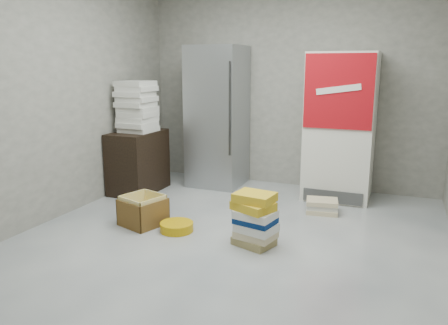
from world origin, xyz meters
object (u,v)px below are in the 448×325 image
at_px(steel_fridge, 218,117).
at_px(cardboard_box, 143,213).
at_px(coke_cooler, 340,127).
at_px(phonebook_stack_main, 255,220).
at_px(wood_shelf, 138,162).

xyz_separation_m(steel_fridge, cardboard_box, (-0.09, -1.78, -0.82)).
relative_size(coke_cooler, phonebook_stack_main, 3.51).
xyz_separation_m(wood_shelf, cardboard_box, (0.74, -1.06, -0.27)).
bearing_deg(cardboard_box, steel_fridge, 105.06).
bearing_deg(coke_cooler, cardboard_box, -134.41).
xyz_separation_m(steel_fridge, wood_shelf, (-0.83, -0.73, -0.55)).
height_order(steel_fridge, cardboard_box, steel_fridge).
bearing_deg(coke_cooler, wood_shelf, -163.72).
height_order(wood_shelf, cardboard_box, wood_shelf).
distance_m(wood_shelf, cardboard_box, 1.31).
distance_m(phonebook_stack_main, cardboard_box, 1.27).
distance_m(steel_fridge, phonebook_stack_main, 2.31).
relative_size(coke_cooler, cardboard_box, 3.62).
xyz_separation_m(steel_fridge, phonebook_stack_main, (1.17, -1.87, -0.69)).
distance_m(steel_fridge, cardboard_box, 1.97).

